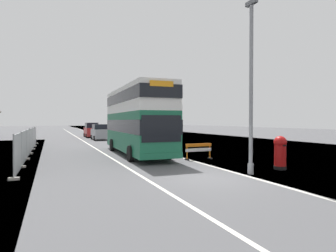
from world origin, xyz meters
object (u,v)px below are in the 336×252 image
car_oncoming_near (100,132)px  roadworks_barrier (199,149)px  lamppost_foreground (251,93)px  red_pillar_postbox (280,151)px  car_receding_mid (91,130)px  double_decker_bus (136,119)px

car_oncoming_near → roadworks_barrier: bearing=-82.7°
lamppost_foreground → red_pillar_postbox: (2.32, 0.52, -2.91)m
car_oncoming_near → lamppost_foreground: bearing=-84.6°
roadworks_barrier → car_receding_mid: size_ratio=0.41×
lamppost_foreground → roadworks_barrier: 6.38m
roadworks_barrier → car_oncoming_near: 22.43m
double_decker_bus → red_pillar_postbox: bearing=-61.3°
red_pillar_postbox → car_oncoming_near: size_ratio=0.39×
red_pillar_postbox → roadworks_barrier: bearing=113.0°
lamppost_foreground → car_receding_mid: size_ratio=1.79×
red_pillar_postbox → car_oncoming_near: bearing=100.3°
double_decker_bus → lamppost_foreground: size_ratio=1.41×
double_decker_bus → car_receding_mid: 24.64m
double_decker_bus → lamppost_foreground: 10.28m
double_decker_bus → roadworks_barrier: size_ratio=6.17×
lamppost_foreground → car_receding_mid: (-2.85, 34.41, -2.82)m
double_decker_bus → car_oncoming_near: double_decker_bus is taller
lamppost_foreground → car_oncoming_near: lamppost_foreground is taller
car_receding_mid → car_oncoming_near: bearing=-88.0°
double_decker_bus → lamppost_foreground: (2.76, -9.83, 1.22)m
red_pillar_postbox → car_receding_mid: bearing=98.7°
lamppost_foreground → car_receding_mid: lamppost_foreground is taller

